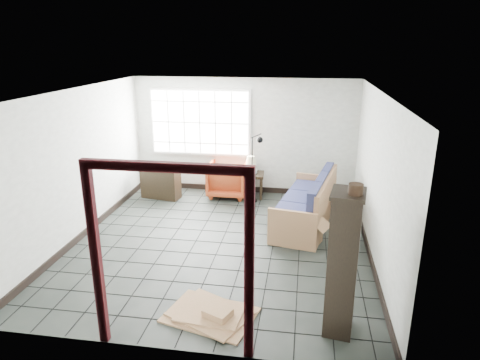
% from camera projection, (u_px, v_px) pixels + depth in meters
% --- Properties ---
extents(ground, '(5.50, 5.50, 0.00)m').
position_uv_depth(ground, '(221.00, 243.00, 7.44)').
color(ground, black).
rests_on(ground, ground).
extents(room_shell, '(5.02, 5.52, 2.61)m').
position_uv_depth(room_shell, '(220.00, 149.00, 6.95)').
color(room_shell, '#A9ADA6').
rests_on(room_shell, ground).
extents(window_panel, '(2.32, 0.08, 1.52)m').
position_uv_depth(window_panel, '(200.00, 122.00, 9.63)').
color(window_panel, silver).
rests_on(window_panel, ground).
extents(doorway_trim, '(1.80, 0.08, 2.20)m').
position_uv_depth(doorway_trim, '(169.00, 237.00, 4.48)').
color(doorway_trim, '#340B0F').
rests_on(doorway_trim, ground).
extents(futon_sofa, '(1.25, 2.35, 0.99)m').
position_uv_depth(futon_sofa, '(309.00, 207.00, 8.09)').
color(futon_sofa, '#936942').
rests_on(futon_sofa, ground).
extents(armchair, '(0.84, 0.79, 0.86)m').
position_uv_depth(armchair, '(228.00, 177.00, 9.61)').
color(armchair, '#992E16').
rests_on(armchair, ground).
extents(side_table, '(0.53, 0.53, 0.55)m').
position_uv_depth(side_table, '(252.00, 178.00, 9.52)').
color(side_table, black).
rests_on(side_table, ground).
extents(table_lamp, '(0.26, 0.26, 0.38)m').
position_uv_depth(table_lamp, '(251.00, 161.00, 9.48)').
color(table_lamp, black).
rests_on(table_lamp, side_table).
extents(projector, '(0.29, 0.24, 0.09)m').
position_uv_depth(projector, '(250.00, 171.00, 9.48)').
color(projector, silver).
rests_on(projector, side_table).
extents(floor_lamp, '(0.41, 0.39, 1.54)m').
position_uv_depth(floor_lamp, '(256.00, 166.00, 9.05)').
color(floor_lamp, black).
rests_on(floor_lamp, ground).
extents(console_shelf, '(0.90, 0.47, 0.66)m').
position_uv_depth(console_shelf, '(161.00, 183.00, 9.50)').
color(console_shelf, black).
rests_on(console_shelf, ground).
extents(tall_shelf, '(0.44, 0.53, 1.77)m').
position_uv_depth(tall_shelf, '(343.00, 263.00, 4.93)').
color(tall_shelf, black).
rests_on(tall_shelf, ground).
extents(pot, '(0.20, 0.20, 0.12)m').
position_uv_depth(pot, '(356.00, 189.00, 4.56)').
color(pot, black).
rests_on(pot, tall_shelf).
extents(open_box, '(0.91, 0.69, 0.46)m').
position_uv_depth(open_box, '(305.00, 233.00, 7.42)').
color(open_box, olive).
rests_on(open_box, ground).
extents(cardboard_pile, '(1.26, 1.06, 0.16)m').
position_uv_depth(cardboard_pile, '(211.00, 313.00, 5.43)').
color(cardboard_pile, olive).
rests_on(cardboard_pile, ground).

